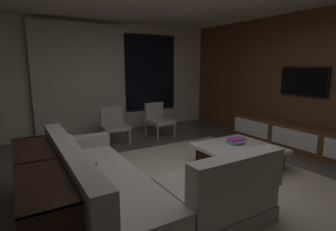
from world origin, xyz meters
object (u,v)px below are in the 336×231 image
(media_console, at_px, (302,139))
(mounted_tv, at_px, (304,81))
(coffee_table, at_px, (239,157))
(sectional_couch, at_px, (130,188))
(accent_chair_by_curtain, at_px, (114,123))
(accent_chair_near_window, at_px, (158,118))
(console_table_behind_couch, at_px, (39,193))
(book_stack_on_coffee_table, at_px, (236,141))

(media_console, bearing_deg, mounted_tv, 47.55)
(media_console, bearing_deg, coffee_table, 178.12)
(media_console, xyz_separation_m, mounted_tv, (0.18, 0.20, 1.10))
(sectional_couch, xyz_separation_m, media_console, (3.70, 0.26, -0.04))
(coffee_table, height_order, accent_chair_by_curtain, accent_chair_by_curtain)
(accent_chair_by_curtain, bearing_deg, accent_chair_near_window, 0.47)
(coffee_table, relative_size, console_table_behind_couch, 0.55)
(mounted_tv, relative_size, console_table_behind_couch, 0.46)
(book_stack_on_coffee_table, height_order, media_console, media_console)
(coffee_table, relative_size, mounted_tv, 1.20)
(mounted_tv, bearing_deg, accent_chair_by_curtain, 143.49)
(sectional_couch, xyz_separation_m, accent_chair_near_window, (1.88, 2.76, 0.14))
(accent_chair_near_window, relative_size, mounted_tv, 0.80)
(book_stack_on_coffee_table, bearing_deg, console_table_behind_couch, -173.81)
(console_table_behind_couch, bearing_deg, coffee_table, 3.60)
(sectional_couch, height_order, book_stack_on_coffee_table, sectional_couch)
(accent_chair_by_curtain, bearing_deg, media_console, -40.51)
(coffee_table, bearing_deg, mounted_tv, 4.49)
(coffee_table, distance_m, console_table_behind_couch, 2.98)
(sectional_couch, relative_size, book_stack_on_coffee_table, 9.00)
(media_console, relative_size, console_table_behind_couch, 1.48)
(accent_chair_by_curtain, bearing_deg, console_table_behind_couch, -123.07)
(book_stack_on_coffee_table, xyz_separation_m, accent_chair_near_window, (-0.24, 2.30, 0.03))
(media_console, bearing_deg, sectional_couch, -175.95)
(book_stack_on_coffee_table, relative_size, accent_chair_by_curtain, 0.36)
(sectional_couch, distance_m, accent_chair_by_curtain, 2.86)
(console_table_behind_couch, bearing_deg, sectional_couch, -8.09)
(sectional_couch, bearing_deg, mounted_tv, 6.76)
(accent_chair_near_window, relative_size, accent_chair_by_curtain, 1.00)
(accent_chair_near_window, height_order, accent_chair_by_curtain, same)
(sectional_couch, relative_size, media_console, 0.81)
(book_stack_on_coffee_table, distance_m, mounted_tv, 2.00)
(book_stack_on_coffee_table, distance_m, console_table_behind_couch, 3.05)
(accent_chair_near_window, bearing_deg, console_table_behind_couch, -136.79)
(mounted_tv, bearing_deg, sectional_couch, -173.24)
(book_stack_on_coffee_table, xyz_separation_m, media_console, (1.58, -0.20, -0.15))
(book_stack_on_coffee_table, relative_size, console_table_behind_couch, 0.13)
(sectional_couch, height_order, mounted_tv, mounted_tv)
(console_table_behind_couch, bearing_deg, mounted_tv, 3.94)
(accent_chair_near_window, bearing_deg, media_console, -53.91)
(accent_chair_near_window, height_order, media_console, accent_chair_near_window)
(coffee_table, xyz_separation_m, console_table_behind_couch, (-2.96, -0.19, 0.23))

